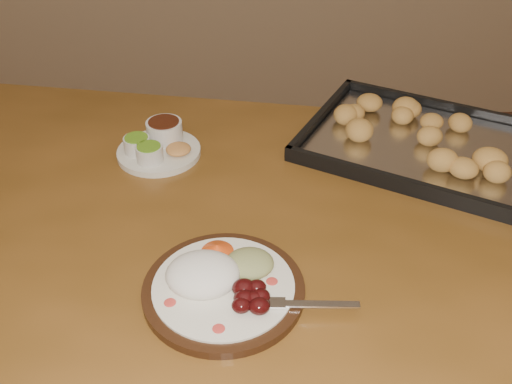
{
  "coord_description": "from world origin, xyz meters",
  "views": [
    {
      "loc": [
        0.05,
        -0.54,
        1.4
      ],
      "look_at": [
        0.07,
        0.3,
        0.77
      ],
      "focal_mm": 40.0,
      "sensor_mm": 36.0,
      "label": 1
    }
  ],
  "objects": [
    {
      "name": "dining_table",
      "position": [
        0.04,
        0.24,
        0.65
      ],
      "size": [
        1.63,
        1.14,
        0.75
      ],
      "rotation": [
        0.0,
        0.0,
        -0.17
      ],
      "color": "brown",
      "rests_on": "ground"
    },
    {
      "name": "dinner_plate",
      "position": [
        0.01,
        0.08,
        0.77
      ],
      "size": [
        0.32,
        0.25,
        0.06
      ],
      "rotation": [
        0.0,
        0.0,
        -0.44
      ],
      "color": "black",
      "rests_on": "dining_table"
    },
    {
      "name": "condiment_saucer",
      "position": [
        -0.13,
        0.47,
        0.77
      ],
      "size": [
        0.17,
        0.17,
        0.06
      ],
      "rotation": [
        0.0,
        0.0,
        -0.54
      ],
      "color": "silver",
      "rests_on": "dining_table"
    },
    {
      "name": "baking_tray",
      "position": [
        0.42,
        0.48,
        0.77
      ],
      "size": [
        0.6,
        0.55,
        0.05
      ],
      "rotation": [
        0.0,
        0.0,
        -0.5
      ],
      "color": "black",
      "rests_on": "dining_table"
    }
  ]
}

